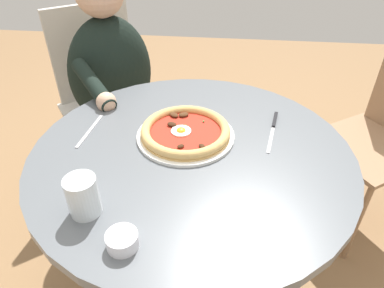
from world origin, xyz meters
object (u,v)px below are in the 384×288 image
object	(u,v)px
water_glass	(83,198)
steak_knife	(274,125)
fork_utensil	(90,131)
dining_table	(192,195)
diner_person	(117,114)
pizza_on_plate	(185,132)
ramekin_capers	(122,240)
cafe_chair_diner	(104,89)

from	to	relation	value
water_glass	steak_knife	distance (m)	0.63
fork_utensil	steak_knife	bearing A→B (deg)	99.06
dining_table	steak_knife	distance (m)	0.35
steak_knife	diner_person	world-z (taller)	diner_person
dining_table	pizza_on_plate	distance (m)	0.21
ramekin_capers	steak_knife	bearing A→B (deg)	144.83
pizza_on_plate	ramekin_capers	world-z (taller)	pizza_on_plate
diner_person	dining_table	bearing A→B (deg)	37.45
pizza_on_plate	diner_person	xyz separation A→B (m)	(-0.47, -0.38, -0.24)
dining_table	fork_utensil	distance (m)	0.38
dining_table	cafe_chair_diner	world-z (taller)	cafe_chair_diner
water_glass	diner_person	bearing A→B (deg)	-166.76
fork_utensil	diner_person	distance (m)	0.53
pizza_on_plate	steak_knife	xyz separation A→B (m)	(-0.09, 0.27, -0.01)
water_glass	ramekin_capers	world-z (taller)	water_glass
steak_knife	water_glass	bearing A→B (deg)	-48.20
steak_knife	fork_utensil	bearing A→B (deg)	-80.94
ramekin_capers	dining_table	bearing A→B (deg)	162.82
steak_knife	ramekin_capers	world-z (taller)	ramekin_capers
fork_utensil	diner_person	bearing A→B (deg)	-170.52
pizza_on_plate	water_glass	size ratio (longest dim) A/B	3.00
dining_table	water_glass	distance (m)	0.41
diner_person	steak_knife	bearing A→B (deg)	59.97
water_glass	fork_utensil	world-z (taller)	water_glass
pizza_on_plate	ramekin_capers	bearing A→B (deg)	-11.19
steak_knife	diner_person	xyz separation A→B (m)	(-0.38, -0.65, -0.23)
pizza_on_plate	ramekin_capers	size ratio (longest dim) A/B	4.29
ramekin_capers	fork_utensil	size ratio (longest dim) A/B	0.38
ramekin_capers	diner_person	distance (m)	0.96
diner_person	pizza_on_plate	bearing A→B (deg)	39.19
diner_person	cafe_chair_diner	xyz separation A→B (m)	(-0.12, -0.09, 0.06)
water_glass	fork_utensil	xyz separation A→B (m)	(-0.33, -0.11, -0.04)
dining_table	steak_knife	world-z (taller)	steak_knife
water_glass	ramekin_capers	xyz separation A→B (m)	(0.09, 0.11, -0.02)
dining_table	diner_person	distance (m)	0.67
steak_knife	fork_utensil	world-z (taller)	steak_knife
steak_knife	diner_person	size ratio (longest dim) A/B	0.20
dining_table	ramekin_capers	xyz separation A→B (m)	(0.35, -0.11, 0.20)
steak_knife	cafe_chair_diner	distance (m)	0.91
fork_utensil	diner_person	xyz separation A→B (m)	(-0.47, -0.08, -0.23)
water_glass	cafe_chair_diner	xyz separation A→B (m)	(-0.92, -0.28, -0.21)
pizza_on_plate	dining_table	bearing A→B (deg)	22.13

